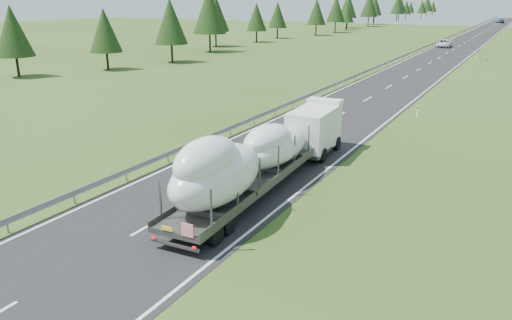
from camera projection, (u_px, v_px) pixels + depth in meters
The scene contains 10 objects.
ground at pixel (152, 224), 24.38m from camera, with size 400.00×400.00×0.00m, color #2D4617.
road_surface at pixel (454, 49), 107.78m from camera, with size 10.00×400.00×0.02m, color black.
guardrail at pixel (429, 45), 109.96m from camera, with size 0.10×400.00×0.76m.
marker_posts at pixel (504, 33), 150.51m from camera, with size 0.13×350.08×1.00m.
highway_sign at pixel (482, 50), 87.25m from camera, with size 0.08×0.90×2.60m.
tree_line_left at pixel (335, 9), 163.63m from camera, with size 15.54×337.55×12.63m.
boat_truck at pixel (260, 153), 27.96m from camera, with size 3.36×19.26×4.50m.
distant_van at pixel (444, 43), 111.32m from camera, with size 2.87×6.23×1.73m, color silver.
distant_car_dark at pixel (502, 21), 217.59m from camera, with size 1.77×4.39×1.50m, color black.
distant_car_blue at pixel (498, 21), 222.40m from camera, with size 1.62×4.65×1.53m, color #182544.
Camera 1 is at (15.14, -17.03, 10.54)m, focal length 35.00 mm.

